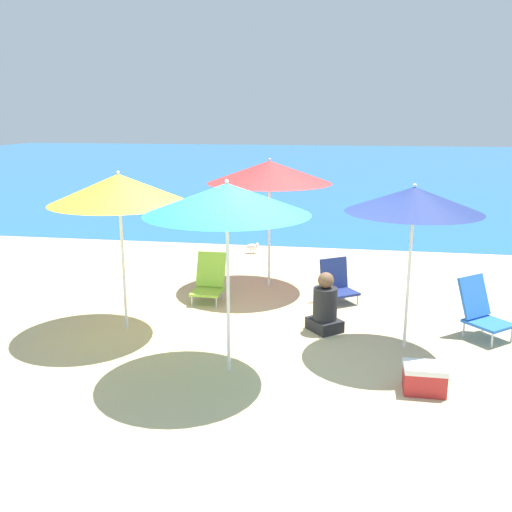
{
  "coord_description": "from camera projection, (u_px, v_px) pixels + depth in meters",
  "views": [
    {
      "loc": [
        0.92,
        -6.02,
        2.8
      ],
      "look_at": [
        -0.27,
        1.04,
        1.0
      ],
      "focal_mm": 40.0,
      "sensor_mm": 36.0,
      "label": 1
    }
  ],
  "objects": [
    {
      "name": "sea_water",
      "position": [
        336.0,
        165.0,
        31.36
      ],
      "size": [
        60.0,
        40.0,
        0.01
      ],
      "color": "#23669E",
      "rests_on": "ground"
    },
    {
      "name": "beach_umbrella_red",
      "position": [
        270.0,
        172.0,
        9.02
      ],
      "size": [
        1.99,
        1.99,
        2.11
      ],
      "color": "white",
      "rests_on": "ground"
    },
    {
      "name": "beach_umbrella_navy",
      "position": [
        414.0,
        200.0,
        6.56
      ],
      "size": [
        1.58,
        1.58,
        2.02
      ],
      "color": "white",
      "rests_on": "ground"
    },
    {
      "name": "beach_umbrella_teal",
      "position": [
        227.0,
        199.0,
        5.91
      ],
      "size": [
        1.77,
        1.77,
        2.14
      ],
      "color": "white",
      "rests_on": "ground"
    },
    {
      "name": "beach_chair_blue",
      "position": [
        481.0,
        310.0,
        7.29
      ],
      "size": [
        0.74,
        0.76,
        0.76
      ],
      "rotation": [
        0.0,
        0.0,
        0.71
      ],
      "color": "silver",
      "rests_on": "ground"
    },
    {
      "name": "seagull",
      "position": [
        253.0,
        247.0,
        11.67
      ],
      "size": [
        0.27,
        0.11,
        0.23
      ],
      "color": "gold",
      "rests_on": "ground"
    },
    {
      "name": "cooler_box",
      "position": [
        424.0,
        378.0,
        5.86
      ],
      "size": [
        0.43,
        0.32,
        0.3
      ],
      "color": "#B72828",
      "rests_on": "ground"
    },
    {
      "name": "beach_chair_navy",
      "position": [
        337.0,
        282.0,
        8.66
      ],
      "size": [
        0.64,
        0.64,
        0.66
      ],
      "rotation": [
        0.0,
        0.0,
        0.6
      ],
      "color": "silver",
      "rests_on": "ground"
    },
    {
      "name": "person_seated_near",
      "position": [
        325.0,
        307.0,
        7.48
      ],
      "size": [
        0.53,
        0.54,
        0.8
      ],
      "rotation": [
        0.0,
        0.0,
        0.69
      ],
      "color": "#262628",
      "rests_on": "ground"
    },
    {
      "name": "beach_umbrella_yellow",
      "position": [
        119.0,
        189.0,
        7.19
      ],
      "size": [
        1.78,
        1.78,
        2.1
      ],
      "color": "white",
      "rests_on": "ground"
    },
    {
      "name": "beach_chair_lime",
      "position": [
        209.0,
        280.0,
        8.7
      ],
      "size": [
        0.45,
        0.6,
        0.72
      ],
      "rotation": [
        0.0,
        0.0,
        -0.01
      ],
      "color": "silver",
      "rests_on": "ground"
    },
    {
      "name": "ground_plane",
      "position": [
        264.0,
        362.0,
        6.59
      ],
      "size": [
        60.0,
        60.0,
        0.0
      ],
      "primitive_type": "plane",
      "color": "#C6B284"
    }
  ]
}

